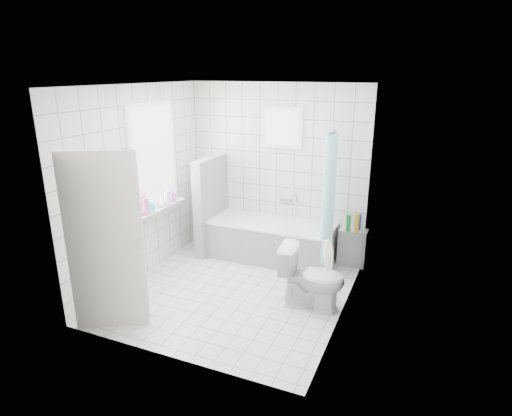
% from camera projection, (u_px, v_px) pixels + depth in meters
% --- Properties ---
extents(ground, '(3.00, 3.00, 0.00)m').
position_uv_depth(ground, '(235.00, 290.00, 5.63)').
color(ground, white).
rests_on(ground, ground).
extents(ceiling, '(3.00, 3.00, 0.00)m').
position_uv_depth(ceiling, '(232.00, 85.00, 4.83)').
color(ceiling, white).
rests_on(ceiling, ground).
extents(wall_back, '(2.80, 0.02, 2.60)m').
position_uv_depth(wall_back, '(276.00, 170.00, 6.54)').
color(wall_back, white).
rests_on(wall_back, ground).
extents(wall_front, '(2.80, 0.02, 2.60)m').
position_uv_depth(wall_front, '(163.00, 237.00, 3.91)').
color(wall_front, white).
rests_on(wall_front, ground).
extents(wall_left, '(0.02, 3.00, 2.60)m').
position_uv_depth(wall_left, '(140.00, 184.00, 5.75)').
color(wall_left, white).
rests_on(wall_left, ground).
extents(wall_right, '(0.02, 3.00, 2.60)m').
position_uv_depth(wall_right, '(348.00, 209.00, 4.71)').
color(wall_right, white).
rests_on(wall_right, ground).
extents(window_left, '(0.01, 0.90, 1.40)m').
position_uv_depth(window_left, '(155.00, 158.00, 5.90)').
color(window_left, white).
rests_on(window_left, wall_left).
extents(window_back, '(0.50, 0.01, 0.50)m').
position_uv_depth(window_back, '(282.00, 128.00, 6.26)').
color(window_back, white).
rests_on(window_back, wall_back).
extents(window_sill, '(0.18, 1.02, 0.08)m').
position_uv_depth(window_sill, '(161.00, 209.00, 6.11)').
color(window_sill, white).
rests_on(window_sill, wall_left).
extents(door, '(0.71, 0.44, 2.00)m').
position_uv_depth(door, '(105.00, 244.00, 4.54)').
color(door, silver).
rests_on(door, ground).
extents(bathtub, '(1.87, 0.77, 0.58)m').
position_uv_depth(bathtub, '(271.00, 240.00, 6.50)').
color(bathtub, white).
rests_on(bathtub, ground).
extents(partition_wall, '(0.15, 0.85, 1.50)m').
position_uv_depth(partition_wall, '(211.00, 205.00, 6.68)').
color(partition_wall, white).
rests_on(partition_wall, ground).
extents(tiled_ledge, '(0.40, 0.24, 0.55)m').
position_uv_depth(tiled_ledge, '(352.00, 247.00, 6.29)').
color(tiled_ledge, white).
rests_on(tiled_ledge, ground).
extents(toilet, '(0.80, 0.50, 0.78)m').
position_uv_depth(toilet, '(312.00, 278.00, 5.12)').
color(toilet, white).
rests_on(toilet, ground).
extents(curtain_rod, '(0.02, 0.80, 0.02)m').
position_uv_depth(curtain_rod, '(334.00, 131.00, 5.62)').
color(curtain_rod, silver).
rests_on(curtain_rod, wall_back).
extents(shower_curtain, '(0.14, 0.48, 1.78)m').
position_uv_depth(shower_curtain, '(328.00, 199.00, 5.79)').
color(shower_curtain, '#52E5F3').
rests_on(shower_curtain, curtain_rod).
extents(tub_faucet, '(0.18, 0.06, 0.06)m').
position_uv_depth(tub_faucet, '(286.00, 200.00, 6.58)').
color(tub_faucet, silver).
rests_on(tub_faucet, wall_back).
extents(sill_bottles, '(0.16, 0.80, 0.31)m').
position_uv_depth(sill_bottles, '(157.00, 200.00, 5.98)').
color(sill_bottles, '#38F6FF').
rests_on(sill_bottles, window_sill).
extents(ledge_bottles, '(0.19, 0.20, 0.27)m').
position_uv_depth(ledge_bottles, '(355.00, 223.00, 6.11)').
color(ledge_bottles, '#1A20D4').
rests_on(ledge_bottles, tiled_ledge).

